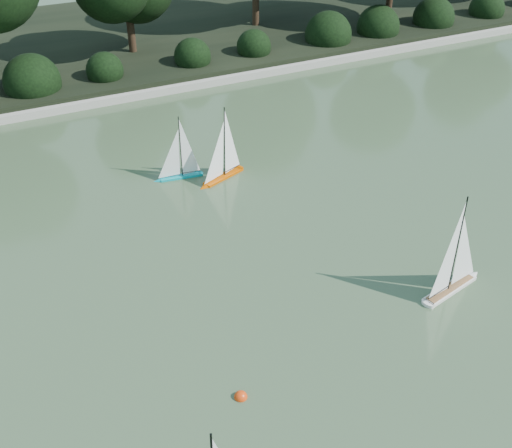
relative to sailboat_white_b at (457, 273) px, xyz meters
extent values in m
plane|color=#324529|center=(-2.42, -0.10, -0.27)|extent=(80.00, 80.00, 0.00)
cube|color=gray|center=(-2.42, 8.90, -0.18)|extent=(40.00, 0.35, 0.18)
cube|color=black|center=(-2.42, 12.90, -0.12)|extent=(40.00, 8.00, 0.30)
cylinder|color=black|center=(-1.42, 11.30, 0.36)|extent=(0.20, 0.20, 1.26)
cylinder|color=black|center=(2.58, 12.00, 0.60)|extent=(0.20, 0.20, 1.73)
cylinder|color=black|center=(6.58, 10.90, 0.47)|extent=(0.20, 0.20, 1.48)
sphere|color=black|center=(-4.42, 9.80, 0.18)|extent=(1.10, 1.10, 1.10)
sphere|color=black|center=(-2.42, 9.80, 0.18)|extent=(1.10, 1.10, 1.10)
sphere|color=black|center=(-0.42, 9.80, 0.18)|extent=(1.10, 1.10, 1.10)
sphere|color=black|center=(1.58, 9.80, 0.18)|extent=(1.10, 1.10, 1.10)
sphere|color=black|center=(3.58, 9.80, 0.18)|extent=(1.10, 1.10, 1.10)
sphere|color=black|center=(5.58, 9.80, 0.18)|extent=(1.10, 1.10, 1.10)
sphere|color=black|center=(7.58, 9.80, 0.18)|extent=(1.10, 1.10, 1.10)
sphere|color=black|center=(9.58, 9.80, 0.18)|extent=(1.10, 1.10, 1.10)
cube|color=silver|center=(-0.09, -0.02, -0.22)|extent=(1.04, 0.43, 0.10)
cone|color=silver|center=(0.49, 0.11, -0.22)|extent=(0.25, 0.25, 0.20)
cylinder|color=silver|center=(-0.59, -0.14, -0.22)|extent=(0.15, 0.15, 0.10)
cube|color=olive|center=(-0.09, -0.02, -0.16)|extent=(0.95, 0.36, 0.01)
cylinder|color=black|center=(-0.14, -0.03, 0.62)|extent=(0.02, 0.02, 1.58)
cylinder|color=black|center=(-0.36, -0.08, -0.10)|extent=(0.46, 0.12, 0.02)
cube|color=#CA4C00|center=(-1.76, 4.48, -0.22)|extent=(0.90, 0.50, 0.09)
cone|color=#CA4C00|center=(-2.24, 4.29, -0.22)|extent=(0.23, 0.23, 0.18)
cylinder|color=#CA4C00|center=(-1.34, 4.65, -0.22)|extent=(0.14, 0.14, 0.09)
cylinder|color=black|center=(-1.71, 4.50, 0.52)|extent=(0.02, 0.02, 1.39)
cylinder|color=black|center=(-1.53, 4.57, -0.12)|extent=(0.39, 0.16, 0.01)
cube|color=#07939B|center=(-2.48, 4.84, -0.23)|extent=(0.79, 0.26, 0.08)
cone|color=#07939B|center=(-2.93, 4.90, -0.23)|extent=(0.17, 0.17, 0.16)
cylinder|color=#07939B|center=(-2.10, 4.79, -0.23)|extent=(0.10, 0.10, 0.08)
cylinder|color=black|center=(-2.44, 4.83, 0.41)|extent=(0.02, 0.02, 1.20)
cylinder|color=black|center=(-2.27, 4.81, -0.14)|extent=(0.36, 0.06, 0.01)
sphere|color=red|center=(-3.69, -0.50, -0.27)|extent=(0.16, 0.16, 0.16)
camera|label=1|loc=(-5.82, -5.30, 5.80)|focal=45.00mm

